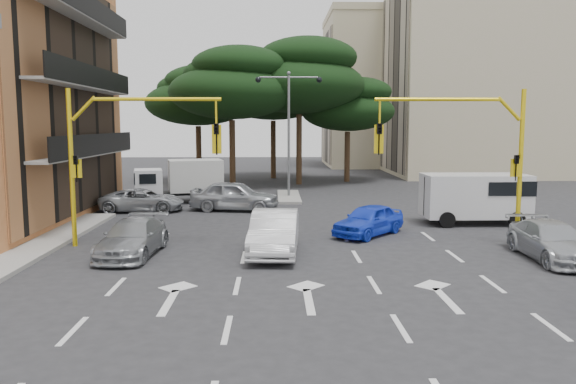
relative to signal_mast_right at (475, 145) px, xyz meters
name	(u,v)px	position (x,y,z in m)	size (l,w,h in m)	color
ground	(300,257)	(-6.80, -1.99, -3.88)	(120.00, 120.00, 0.00)	#28282B
median_strip	(289,197)	(-6.80, 14.01, -3.81)	(1.40, 6.00, 0.15)	gray
apartment_beige_near	(504,72)	(13.15, 30.01, 5.47)	(20.20, 12.15, 18.70)	#C2BA92
apartment_beige_far	(398,91)	(6.15, 42.01, 4.47)	(16.20, 12.15, 16.70)	#C2BA92
pine_left_near	(232,83)	(-10.75, 19.96, 3.72)	(9.15, 9.15, 10.23)	#382616
pine_center	(300,76)	(-5.75, 21.96, 4.41)	(9.98, 9.98, 11.16)	#382616
pine_left_far	(198,96)	(-13.75, 23.96, 3.03)	(8.32, 8.32, 9.30)	#382616
pine_right	(349,104)	(-1.75, 23.96, 2.33)	(7.49, 7.49, 8.37)	#382616
pine_back	(274,89)	(-7.75, 26.96, 3.72)	(9.15, 9.15, 10.23)	#382616
signal_mast_right	(475,145)	(0.00, 0.00, 0.00)	(5.79, 0.37, 6.00)	yellow
signal_mast_left	(118,145)	(-13.61, 0.00, 0.00)	(5.79, 0.37, 6.00)	yellow
street_lamp_center	(289,112)	(-6.80, 14.01, 1.54)	(4.16, 0.36, 7.77)	slate
car_white_hatch	(274,232)	(-7.72, -1.42, -3.11)	(1.64, 4.70, 1.55)	silver
car_blue_compact	(369,220)	(-3.74, 1.84, -3.23)	(1.54, 3.83, 1.30)	blue
car_silver_wagon	(133,238)	(-12.78, -1.57, -3.25)	(1.79, 4.39, 1.27)	#94979B
car_silver_cross_a	(142,200)	(-14.80, 8.59, -3.27)	(2.03, 4.41, 1.23)	#A0A4A8
car_silver_cross_b	(235,196)	(-9.87, 8.77, -3.07)	(1.92, 4.77, 1.62)	#AAAEB3
car_silver_parked	(552,241)	(1.90, -2.56, -3.23)	(1.82, 4.49, 1.30)	#A8ACB1
van_white	(475,199)	(1.70, 4.48, -2.69)	(2.16, 4.78, 2.39)	silver
box_truck_a	(180,181)	(-13.36, 12.01, -2.61)	(2.18, 5.19, 2.55)	silver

